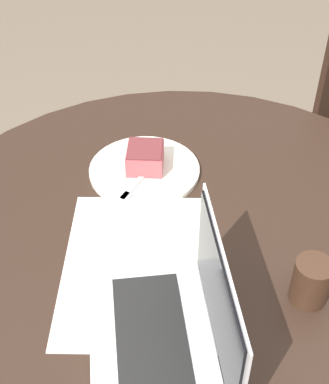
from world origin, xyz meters
name	(u,v)px	position (x,y,z in m)	size (l,w,h in m)	color
dining_table	(186,281)	(0.00, 0.00, 0.64)	(1.21, 1.21, 0.75)	black
paper_document	(139,265)	(-0.05, 0.10, 0.75)	(0.41, 0.31, 0.00)	white
plate	(144,170)	(0.24, 0.08, 0.75)	(0.26, 0.26, 0.01)	silver
cake_slice	(145,157)	(0.25, 0.08, 0.79)	(0.10, 0.09, 0.05)	#B74C51
fork	(137,182)	(0.19, 0.10, 0.76)	(0.16, 0.11, 0.00)	silver
coffee_glass	(311,281)	(-0.14, -0.20, 0.79)	(0.07, 0.07, 0.09)	#3D2619
laptop	(169,331)	(-0.22, 0.05, 0.79)	(0.34, 0.23, 0.21)	silver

